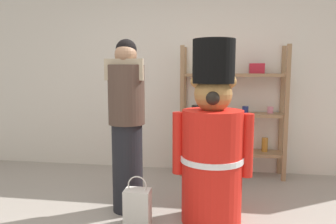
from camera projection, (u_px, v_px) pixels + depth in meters
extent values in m
cube|color=silver|center=(178.00, 77.00, 4.42)|extent=(6.40, 0.12, 2.60)
cube|color=#93704C|center=(182.00, 112.00, 4.10)|extent=(0.05, 0.05, 1.70)
cube|color=#93704C|center=(286.00, 114.00, 3.91)|extent=(0.05, 0.05, 1.70)
cube|color=#93704C|center=(184.00, 109.00, 4.40)|extent=(0.05, 0.05, 1.70)
cube|color=#93704C|center=(281.00, 111.00, 4.20)|extent=(0.05, 0.05, 1.70)
cube|color=#93704C|center=(231.00, 152.00, 4.22)|extent=(1.29, 0.30, 0.04)
cube|color=#93704C|center=(232.00, 114.00, 4.16)|extent=(1.29, 0.30, 0.04)
cube|color=#93704C|center=(233.00, 75.00, 4.09)|extent=(1.29, 0.30, 0.04)
cylinder|color=black|center=(195.00, 109.00, 4.21)|extent=(0.10, 0.10, 0.09)
cylinder|color=yellow|center=(220.00, 109.00, 4.15)|extent=(0.09, 0.09, 0.09)
cylinder|color=navy|center=(245.00, 110.00, 4.09)|extent=(0.08, 0.08, 0.09)
cylinder|color=pink|center=(270.00, 110.00, 4.11)|extent=(0.08, 0.08, 0.08)
cylinder|color=#596B33|center=(199.00, 144.00, 4.27)|extent=(0.07, 0.07, 0.16)
cylinder|color=silver|center=(232.00, 144.00, 4.18)|extent=(0.07, 0.07, 0.18)
cylinder|color=#B27226|center=(265.00, 145.00, 4.17)|extent=(0.08, 0.08, 0.18)
cube|color=gold|center=(211.00, 67.00, 4.12)|extent=(0.18, 0.15, 0.17)
cube|color=#B21E2D|center=(257.00, 68.00, 4.04)|extent=(0.18, 0.15, 0.13)
cylinder|color=red|center=(212.00, 166.00, 2.88)|extent=(0.55, 0.55, 1.03)
cylinder|color=white|center=(212.00, 158.00, 2.87)|extent=(0.57, 0.57, 0.05)
sphere|color=#A6763F|center=(213.00, 94.00, 2.79)|extent=(0.34, 0.34, 0.34)
sphere|color=#A6763F|center=(197.00, 81.00, 2.80)|extent=(0.12, 0.12, 0.12)
sphere|color=#A6763F|center=(230.00, 82.00, 2.76)|extent=(0.12, 0.12, 0.12)
cylinder|color=black|center=(214.00, 61.00, 2.76)|extent=(0.37, 0.37, 0.38)
cylinder|color=red|center=(178.00, 143.00, 2.90)|extent=(0.11, 0.11, 0.57)
cylinder|color=red|center=(247.00, 145.00, 2.80)|extent=(0.11, 0.11, 0.57)
sphere|color=black|center=(213.00, 98.00, 2.65)|extent=(0.12, 0.12, 0.12)
cylinder|color=black|center=(128.00, 167.00, 3.12)|extent=(0.30, 0.30, 0.87)
cylinder|color=#4C382D|center=(126.00, 95.00, 3.03)|extent=(0.35, 0.35, 0.57)
sphere|color=#A37556|center=(126.00, 55.00, 2.98)|extent=(0.21, 0.21, 0.21)
cube|color=tan|center=(124.00, 70.00, 2.93)|extent=(0.37, 0.04, 0.20)
sphere|color=black|center=(126.00, 50.00, 2.99)|extent=(0.20, 0.20, 0.20)
cube|color=silver|center=(138.00, 207.00, 2.85)|extent=(0.23, 0.16, 0.32)
torus|color=silver|center=(137.00, 185.00, 2.82)|extent=(0.17, 0.01, 0.17)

